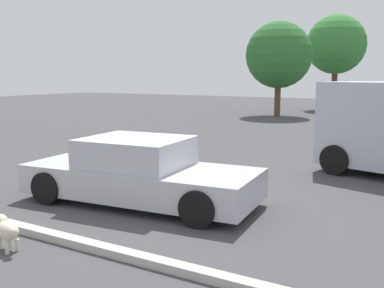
% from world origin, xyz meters
% --- Properties ---
extents(ground_plane, '(80.00, 80.00, 0.00)m').
position_xyz_m(ground_plane, '(0.00, 0.00, 0.00)').
color(ground_plane, '#424244').
extents(sedan_foreground, '(4.76, 2.26, 1.29)m').
position_xyz_m(sedan_foreground, '(-0.28, -0.25, 0.59)').
color(sedan_foreground, '#B7BABF').
rests_on(sedan_foreground, ground_plane).
extents(dog, '(0.68, 0.37, 0.47)m').
position_xyz_m(dog, '(-0.52, -3.13, 0.30)').
color(dog, beige).
rests_on(dog, ground_plane).
extents(pedestrian, '(0.47, 0.43, 1.63)m').
position_xyz_m(pedestrian, '(2.74, 7.06, 0.97)').
color(pedestrian, black).
rests_on(pedestrian, ground_plane).
extents(parking_curb, '(9.62, 0.20, 0.12)m').
position_xyz_m(parking_curb, '(0.00, -2.55, 0.06)').
color(parking_curb, '#B7B2A8').
rests_on(parking_curb, ground_plane).
extents(tree_back_left, '(3.96, 3.96, 5.64)m').
position_xyz_m(tree_back_left, '(-4.22, 18.91, 3.64)').
color(tree_back_left, brown).
rests_on(tree_back_left, ground_plane).
extents(tree_back_right, '(4.16, 4.16, 6.69)m').
position_xyz_m(tree_back_right, '(-2.42, 25.79, 4.59)').
color(tree_back_right, brown).
rests_on(tree_back_right, ground_plane).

